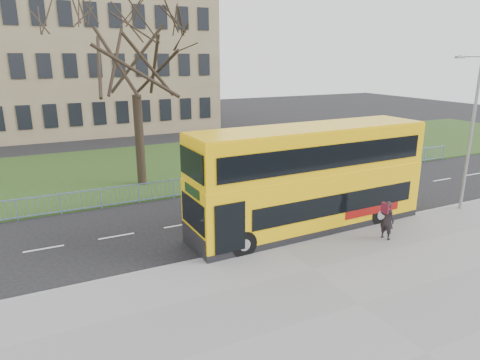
% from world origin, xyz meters
% --- Properties ---
extents(ground, '(120.00, 120.00, 0.00)m').
position_xyz_m(ground, '(0.00, 0.00, 0.00)').
color(ground, black).
rests_on(ground, ground).
extents(pavement, '(80.00, 10.50, 0.12)m').
position_xyz_m(pavement, '(0.00, -6.75, 0.06)').
color(pavement, slate).
rests_on(pavement, ground).
extents(kerb, '(80.00, 0.20, 0.14)m').
position_xyz_m(kerb, '(0.00, -1.55, 0.07)').
color(kerb, gray).
rests_on(kerb, ground).
extents(grass_verge, '(80.00, 15.40, 0.08)m').
position_xyz_m(grass_verge, '(0.00, 14.30, 0.04)').
color(grass_verge, '#243B15').
rests_on(grass_verge, ground).
extents(guard_railing, '(40.00, 0.12, 1.10)m').
position_xyz_m(guard_railing, '(0.00, 6.60, 0.55)').
color(guard_railing, '#708EC8').
rests_on(guard_railing, ground).
extents(bare_tree, '(9.22, 9.22, 13.17)m').
position_xyz_m(bare_tree, '(-3.00, 10.00, 6.66)').
color(bare_tree, black).
rests_on(bare_tree, grass_verge).
extents(civic_building, '(30.00, 15.00, 14.00)m').
position_xyz_m(civic_building, '(-5.00, 35.00, 7.00)').
color(civic_building, '#7F6850').
rests_on(civic_building, ground).
extents(yellow_bus, '(11.45, 3.03, 4.77)m').
position_xyz_m(yellow_bus, '(2.26, -0.51, 2.56)').
color(yellow_bus, yellow).
rests_on(yellow_bus, ground).
extents(pedestrian, '(0.57, 0.72, 1.73)m').
position_xyz_m(pedestrian, '(4.50, -3.21, 0.99)').
color(pedestrian, black).
rests_on(pedestrian, pavement).
extents(street_lamp, '(1.63, 0.40, 7.74)m').
position_xyz_m(street_lamp, '(10.77, -1.98, 4.36)').
color(street_lamp, gray).
rests_on(street_lamp, pavement).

